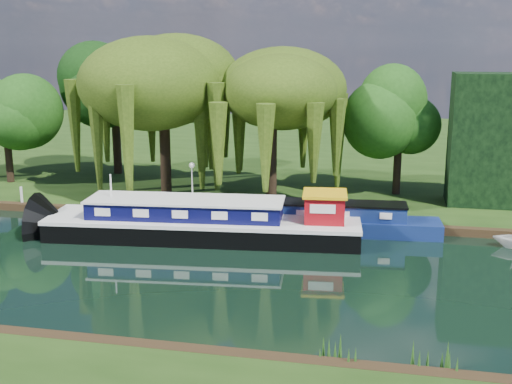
# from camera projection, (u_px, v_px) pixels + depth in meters

# --- Properties ---
(ground) EXTENTS (120.00, 120.00, 0.00)m
(ground) POSITION_uv_depth(u_px,v_px,m) (117.00, 265.00, 30.28)
(ground) COLOR black
(far_bank) EXTENTS (120.00, 52.00, 0.45)m
(far_bank) POSITION_uv_depth(u_px,v_px,m) (259.00, 147.00, 62.63)
(far_bank) COLOR #1A340E
(far_bank) RESTS_ON ground
(dutch_barge) EXTENTS (16.93, 5.28, 3.51)m
(dutch_barge) POSITION_uv_depth(u_px,v_px,m) (206.00, 223.00, 34.16)
(dutch_barge) COLOR black
(dutch_barge) RESTS_ON ground
(narrowboat) EXTENTS (12.82, 3.00, 1.85)m
(narrowboat) POSITION_uv_depth(u_px,v_px,m) (323.00, 221.00, 35.31)
(narrowboat) COLOR navy
(narrowboat) RESTS_ON ground
(willow_left) EXTENTS (8.20, 8.20, 9.83)m
(willow_left) POSITION_uv_depth(u_px,v_px,m) (163.00, 84.00, 40.98)
(willow_left) COLOR black
(willow_left) RESTS_ON far_bank
(willow_right) EXTENTS (7.09, 7.09, 8.64)m
(willow_right) POSITION_uv_depth(u_px,v_px,m) (272.00, 101.00, 39.03)
(willow_right) COLOR black
(willow_right) RESTS_ON far_bank
(tree_far_left) EXTENTS (4.57, 4.57, 7.36)m
(tree_far_left) POSITION_uv_depth(u_px,v_px,m) (5.00, 111.00, 44.89)
(tree_far_left) COLOR black
(tree_far_left) RESTS_ON far_bank
(tree_far_mid) EXTENTS (5.49, 5.49, 8.99)m
(tree_far_mid) POSITION_uv_depth(u_px,v_px,m) (114.00, 91.00, 47.65)
(tree_far_mid) COLOR black
(tree_far_mid) RESTS_ON far_bank
(tree_far_right) EXTENTS (4.43, 4.43, 7.24)m
(tree_far_right) POSITION_uv_depth(u_px,v_px,m) (400.00, 118.00, 41.28)
(tree_far_right) COLOR black
(tree_far_right) RESTS_ON far_bank
(conifer_hedge) EXTENTS (6.00, 3.00, 8.00)m
(conifer_hedge) POSITION_uv_depth(u_px,v_px,m) (501.00, 140.00, 38.85)
(conifer_hedge) COLOR black
(conifer_hedge) RESTS_ON far_bank
(lamppost) EXTENTS (0.36, 0.36, 2.56)m
(lamppost) POSITION_uv_depth(u_px,v_px,m) (192.00, 172.00, 39.63)
(lamppost) COLOR silver
(lamppost) RESTS_ON far_bank
(mooring_posts) EXTENTS (19.16, 0.16, 1.00)m
(mooring_posts) POSITION_uv_depth(u_px,v_px,m) (166.00, 202.00, 38.17)
(mooring_posts) COLOR silver
(mooring_posts) RESTS_ON far_bank
(reeds_near) EXTENTS (33.70, 1.50, 1.10)m
(reeds_near) POSITION_uv_depth(u_px,v_px,m) (215.00, 338.00, 21.58)
(reeds_near) COLOR #1E4713
(reeds_near) RESTS_ON ground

